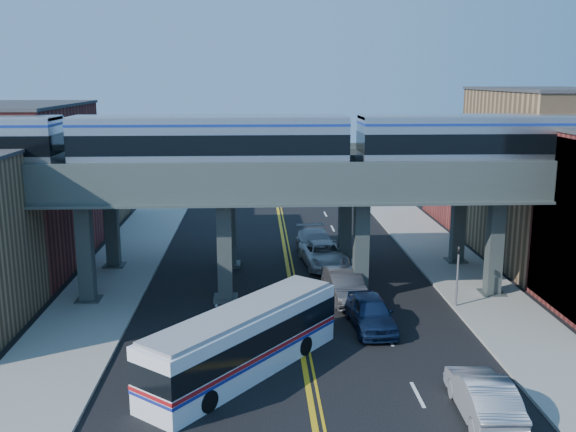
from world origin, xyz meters
The scene contains 19 objects.
ground centered at (0.00, 0.00, 0.00)m, with size 120.00×120.00×0.00m, color black.
sidewalk_west centered at (-11.50, 10.00, 0.08)m, with size 5.00×70.00×0.16m, color gray.
sidewalk_east centered at (11.50, 10.00, 0.08)m, with size 5.00×70.00×0.16m, color gray.
building_west_b centered at (-18.50, 16.00, 5.50)m, with size 8.00×14.00×11.00m, color maroon.
building_west_c centered at (-18.50, 29.00, 4.00)m, with size 8.00×10.00×8.00m, color #95714D.
building_east_b centered at (18.50, 16.00, 6.00)m, with size 8.00×14.00×12.00m, color #95714D.
building_east_c centered at (18.50, 29.00, 4.50)m, with size 8.00×10.00×9.00m, color maroon.
mural_panel centered at (14.55, 4.00, 4.75)m, with size 0.10×9.50×9.50m, color teal.
elevated_viaduct_near centered at (0.00, 8.00, 6.47)m, with size 52.00×3.60×7.40m.
elevated_viaduct_far centered at (0.00, 15.00, 6.47)m, with size 52.00×3.60×7.40m.
transit_train centered at (-4.65, 8.00, 9.28)m, with size 47.59×2.98×3.48m.
stop_sign centered at (0.30, 3.00, 1.76)m, with size 0.76×0.09×2.63m.
traffic_signal centered at (9.20, 6.00, 2.30)m, with size 0.15×0.18×4.10m.
transit_bus centered at (-2.73, -1.53, 1.46)m, with size 8.89×10.10×2.85m.
car_lane_a centered at (3.80, 3.31, 0.87)m, with size 2.07×5.13×1.75m, color #111F3F.
car_lane_b centered at (3.05, 7.76, 0.89)m, with size 1.89×5.42×1.79m, color #313134.
car_lane_c centered at (2.52, 14.85, 0.82)m, with size 2.72×5.91×1.64m, color silver.
car_lane_d centered at (2.28, 17.32, 0.92)m, with size 2.57×6.33×1.84m, color #9A9A9E.
car_parked_curb centered at (6.57, -5.85, 0.86)m, with size 1.81×5.20×1.71m, color #9A999D.
Camera 1 is at (-2.11, -28.17, 12.93)m, focal length 40.00 mm.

